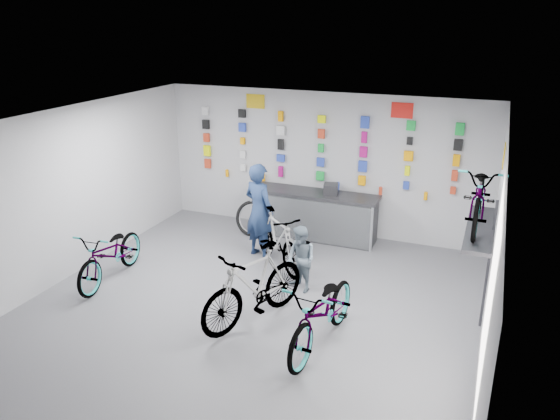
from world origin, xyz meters
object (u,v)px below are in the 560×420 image
at_px(bike_service, 278,239).
at_px(customer, 301,259).
at_px(bike_center, 254,285).
at_px(clerk, 259,211).
at_px(bike_right, 323,312).
at_px(bike_left, 111,254).
at_px(counter, 314,216).

distance_m(bike_service, customer, 1.01).
relative_size(bike_center, clerk, 1.09).
bearing_deg(clerk, customer, 160.72).
bearing_deg(bike_center, bike_right, 11.37).
bearing_deg(bike_center, clerk, 135.51).
relative_size(bike_left, clerk, 1.02).
bearing_deg(counter, bike_center, -86.17).
distance_m(bike_left, bike_center, 2.92).
xyz_separation_m(bike_center, clerk, (-0.91, 2.25, 0.32)).
distance_m(bike_left, bike_right, 4.12).
bearing_deg(bike_center, customer, 98.76).
xyz_separation_m(counter, bike_service, (-0.16, -1.60, 0.06)).
xyz_separation_m(counter, bike_left, (-2.67, -3.20, 0.01)).
relative_size(counter, bike_service, 1.48).
relative_size(bike_service, customer, 1.58).
bearing_deg(clerk, bike_left, 65.01).
relative_size(bike_left, customer, 1.66).
bearing_deg(bike_left, bike_right, -13.50).
height_order(bike_service, clerk, clerk).
distance_m(bike_right, customer, 1.70).
height_order(bike_left, bike_service, bike_service).
bearing_deg(bike_right, clerk, 135.99).
height_order(counter, bike_left, bike_left).
bearing_deg(bike_service, bike_center, -126.42).
distance_m(clerk, customer, 1.65).
bearing_deg(customer, bike_service, 168.31).
distance_m(bike_center, bike_right, 1.21).
xyz_separation_m(counter, bike_center, (0.24, -3.52, 0.12)).
bearing_deg(bike_left, clerk, 38.51).
distance_m(bike_left, customer, 3.34).
relative_size(bike_center, bike_service, 1.11).
distance_m(bike_right, bike_service, 2.69).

